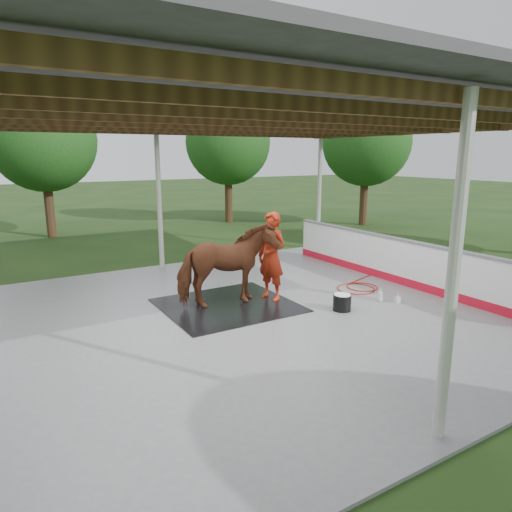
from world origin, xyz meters
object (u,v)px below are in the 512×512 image
wash_bucket (342,302)px  horse (227,265)px  handler (272,256)px  dasher_board (401,263)px

wash_bucket → horse: bearing=141.8°
horse → handler: bearing=-89.3°
handler → dasher_board: bearing=64.4°
handler → wash_bucket: 1.84m
handler → wash_bucket: handler is taller
horse → handler: handler is taller
horse → handler: 1.08m
dasher_board → wash_bucket: size_ratio=21.16×
dasher_board → handler: size_ratio=4.05×
horse → wash_bucket: (1.91, -1.51, -0.72)m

